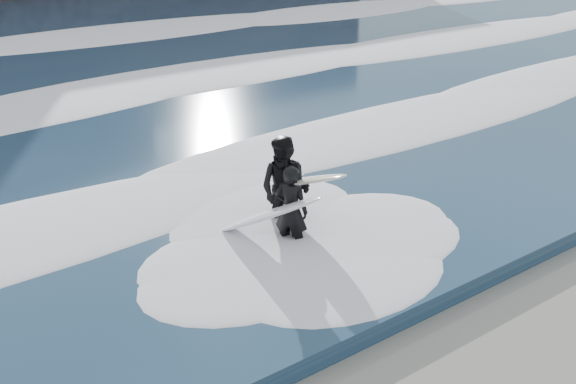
% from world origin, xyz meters
% --- Properties ---
extents(foam_near, '(60.00, 3.20, 0.20)m').
position_xyz_m(foam_near, '(0.00, 9.00, 0.40)').
color(foam_near, white).
rests_on(foam_near, sea).
extents(foam_mid, '(60.00, 4.00, 0.24)m').
position_xyz_m(foam_mid, '(0.00, 16.00, 0.42)').
color(foam_mid, white).
rests_on(foam_mid, sea).
extents(surfer_left, '(1.30, 2.03, 1.55)m').
position_xyz_m(surfer_left, '(-0.54, 5.75, 0.79)').
color(surfer_left, black).
rests_on(surfer_left, ground).
extents(surfer_right, '(1.28, 2.15, 1.85)m').
position_xyz_m(surfer_right, '(-0.12, 6.21, 0.93)').
color(surfer_right, black).
rests_on(surfer_right, ground).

